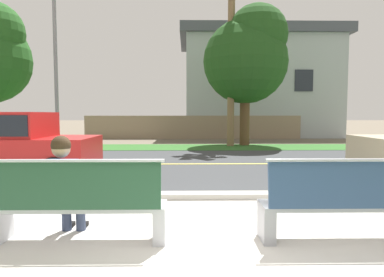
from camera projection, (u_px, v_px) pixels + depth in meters
The scene contains 13 objects.
ground_plane at pixel (196, 158), 11.64m from camera, with size 140.00×140.00×0.00m, color #665B4C.
sidewalk_pavement at pixel (213, 239), 4.06m from camera, with size 44.00×3.60×0.01m, color beige.
curb_edge at pixel (204, 196), 6.01m from camera, with size 44.00×0.30×0.11m, color #ADA89E.
street_asphalt at pixel (197, 164), 10.15m from camera, with size 52.00×8.00×0.01m, color #383A3D.
road_centre_line at pixel (197, 164), 10.15m from camera, with size 48.00×0.14×0.01m, color #E0CC4C.
far_verge_grass at pixel (194, 147), 15.31m from camera, with size 48.00×2.80×0.02m, color #2D6026.
bench_left at pixel (78, 205), 3.88m from camera, with size 2.01×0.48×1.01m.
bench_right at pixel (349, 204), 3.93m from camera, with size 2.01×0.48×1.01m.
seated_person_blue at pixel (65, 183), 4.03m from camera, with size 0.52×0.68×1.25m.
streetlamp at pixel (57, 47), 14.68m from camera, with size 0.24×2.10×7.79m.
shade_tree_left at pixel (248, 55), 15.93m from camera, with size 3.97×3.97×6.56m.
garden_wall at pixel (193, 127), 20.57m from camera, with size 13.00×0.36×1.40m, color gray.
house_across_street at pixel (257, 85), 23.63m from camera, with size 10.55×6.91×6.99m.
Camera 1 is at (-0.31, -3.56, 1.50)m, focal length 31.80 mm.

